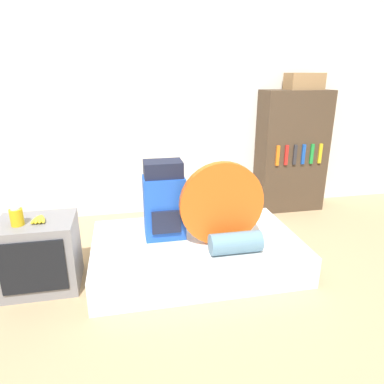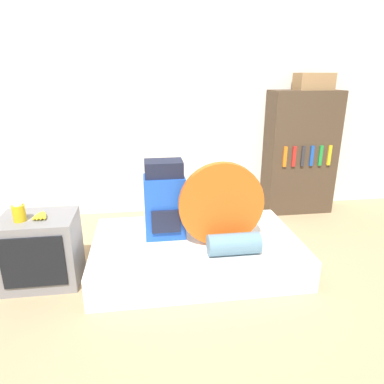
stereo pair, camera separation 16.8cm
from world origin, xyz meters
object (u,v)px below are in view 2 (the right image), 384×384
at_px(tent_bag, 221,205).
at_px(sleeping_roll, 234,244).
at_px(backpack, 165,201).
at_px(cardboard_box, 314,81).
at_px(bookshelf, 300,153).
at_px(television, 41,250).
at_px(canister, 19,213).

distance_m(tent_bag, sleeping_roll, 0.35).
distance_m(backpack, cardboard_box, 2.40).
bearing_deg(bookshelf, sleeping_roll, -128.96).
xyz_separation_m(bookshelf, cardboard_box, (0.08, 0.01, 0.86)).
distance_m(television, canister, 0.39).
height_order(backpack, bookshelf, bookshelf).
bearing_deg(sleeping_roll, canister, 173.08).
bearing_deg(backpack, canister, -169.32).
bearing_deg(tent_bag, cardboard_box, 44.04).
xyz_separation_m(backpack, sleeping_roll, (0.54, -0.43, -0.25)).
bearing_deg(sleeping_roll, bookshelf, 51.04).
relative_size(canister, cardboard_box, 0.35).
distance_m(canister, bookshelf, 3.24).
relative_size(canister, bookshelf, 0.10).
height_order(canister, bookshelf, bookshelf).
bearing_deg(tent_bag, television, 177.66).
xyz_separation_m(canister, bookshelf, (2.95, 1.33, 0.09)).
distance_m(canister, cardboard_box, 3.46).
bearing_deg(bookshelf, television, -155.80).
xyz_separation_m(tent_bag, sleeping_roll, (0.07, -0.20, -0.28)).
relative_size(backpack, sleeping_roll, 1.63).
bearing_deg(tent_bag, sleeping_roll, -70.89).
xyz_separation_m(television, cardboard_box, (2.93, 1.29, 1.32)).
relative_size(sleeping_roll, canister, 2.94).
distance_m(sleeping_roll, canister, 1.74).
relative_size(television, cardboard_box, 1.43).
height_order(sleeping_roll, television, television).
relative_size(sleeping_roll, bookshelf, 0.29).
relative_size(backpack, television, 1.17).
bearing_deg(backpack, tent_bag, -25.89).
bearing_deg(cardboard_box, backpack, -148.99).
relative_size(tent_bag, sleeping_roll, 1.70).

